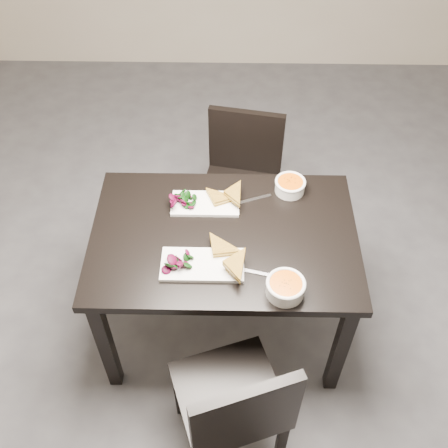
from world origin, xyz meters
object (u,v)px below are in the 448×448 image
soup_bowl_near (286,287)px  soup_bowl_far (290,185)px  chair_far (242,176)px  plate_near (202,265)px  table (224,248)px  plate_far (205,204)px  chair_near (235,406)px

soup_bowl_near → soup_bowl_far: bearing=84.5°
chair_far → plate_near: (-0.18, -0.85, 0.27)m
table → plate_near: (-0.09, -0.18, 0.11)m
table → plate_far: 0.23m
table → chair_near: 0.70m
table → soup_bowl_far: size_ratio=8.10×
chair_near → soup_bowl_near: 0.52m
plate_near → plate_far: size_ratio=1.11×
plate_far → soup_bowl_far: bearing=14.2°
soup_bowl_near → chair_far: bearing=99.5°
chair_near → plate_near: 0.59m
chair_far → soup_bowl_near: bearing=-70.0°
chair_near → soup_bowl_near: bearing=42.6°
soup_bowl_near → plate_far: (-0.34, 0.49, -0.03)m
table → chair_near: size_ratio=1.41×
chair_far → soup_bowl_near: (0.17, -0.98, 0.31)m
plate_near → soup_bowl_near: soup_bowl_near is taller
table → chair_far: (0.09, 0.67, -0.17)m
plate_near → soup_bowl_far: bearing=49.4°
chair_far → chair_near: bearing=-80.9°
plate_near → soup_bowl_far: 0.61m
table → plate_near: 0.23m
table → soup_bowl_far: 0.44m
table → plate_far: (-0.09, 0.18, 0.11)m
chair_near → plate_near: (-0.15, 0.50, 0.27)m
chair_far → soup_bowl_far: (0.22, -0.39, 0.30)m
chair_far → soup_bowl_near: size_ratio=5.26×
table → plate_near: size_ratio=3.41×
table → plate_far: bearing=116.4°
chair_near → chair_far: 1.35m
soup_bowl_near → plate_far: bearing=124.9°
table → chair_far: bearing=82.5°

